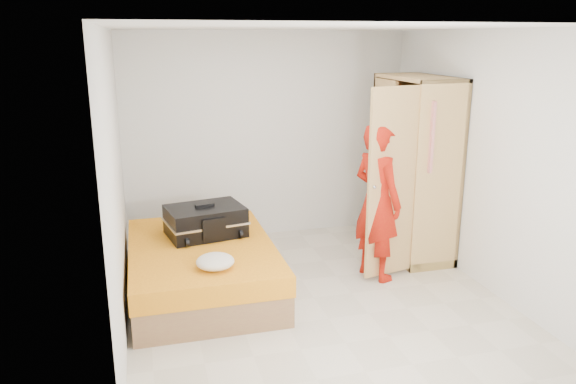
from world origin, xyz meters
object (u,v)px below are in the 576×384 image
object	(u,v)px
person	(377,202)
round_cushion	(215,262)
bed	(202,267)
wardrobe	(412,173)
suitcase	(205,221)

from	to	relation	value
person	round_cushion	distance (m)	1.89
bed	wardrobe	xyz separation A→B (m)	(2.50, 0.38, 0.75)
round_cushion	person	bearing A→B (deg)	16.03
wardrobe	person	distance (m)	0.84
wardrobe	suitcase	xyz separation A→B (m)	(-2.42, -0.10, -0.35)
person	suitcase	bearing A→B (deg)	55.55
bed	suitcase	xyz separation A→B (m)	(0.08, 0.28, 0.40)
bed	wardrobe	world-z (taller)	wardrobe
person	suitcase	world-z (taller)	person
bed	person	world-z (taller)	person
wardrobe	bed	bearing A→B (deg)	-171.36
suitcase	round_cushion	size ratio (longest dim) A/B	2.55
person	round_cushion	bearing A→B (deg)	84.49
person	round_cushion	size ratio (longest dim) A/B	4.88
suitcase	round_cushion	xyz separation A→B (m)	(-0.03, -0.92, -0.09)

